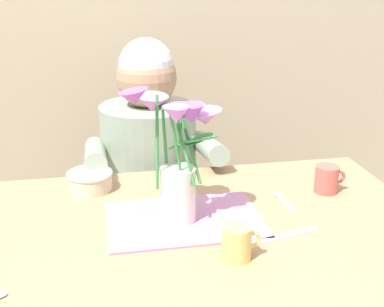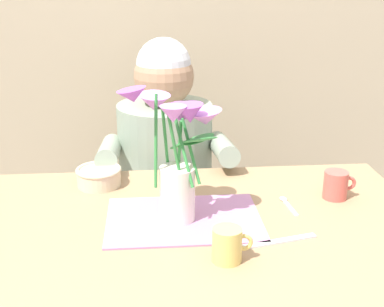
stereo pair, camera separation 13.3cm
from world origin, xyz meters
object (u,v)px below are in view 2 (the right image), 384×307
object	(u,v)px
seated_person	(166,192)
ceramic_bowl	(99,176)
dinner_knife	(280,241)
ceramic_mug	(336,185)
flower_vase	(177,150)
coffee_cup	(228,245)

from	to	relation	value
seated_person	ceramic_bowl	bearing A→B (deg)	-119.20
dinner_knife	ceramic_mug	size ratio (longest dim) A/B	2.04
flower_vase	ceramic_mug	xyz separation A→B (m)	(0.46, 0.09, -0.15)
flower_vase	coffee_cup	bearing A→B (deg)	-64.86
coffee_cup	seated_person	bearing A→B (deg)	98.12
ceramic_bowl	seated_person	bearing A→B (deg)	57.25
flower_vase	coffee_cup	size ratio (longest dim) A/B	3.89
ceramic_mug	ceramic_bowl	bearing A→B (deg)	167.70
seated_person	ceramic_bowl	distance (m)	0.44
coffee_cup	ceramic_mug	xyz separation A→B (m)	(0.36, 0.31, 0.00)
flower_vase	dinner_knife	world-z (taller)	flower_vase
seated_person	flower_vase	bearing A→B (deg)	-85.35
flower_vase	seated_person	bearing A→B (deg)	91.11
flower_vase	ceramic_mug	size ratio (longest dim) A/B	3.89
ceramic_bowl	dinner_knife	bearing A→B (deg)	-39.92
ceramic_bowl	ceramic_mug	distance (m)	0.69
dinner_knife	coffee_cup	size ratio (longest dim) A/B	2.04
seated_person	ceramic_bowl	size ratio (longest dim) A/B	8.35
flower_vase	ceramic_bowl	distance (m)	0.37
coffee_cup	ceramic_mug	distance (m)	0.47
flower_vase	coffee_cup	world-z (taller)	flower_vase
coffee_cup	ceramic_bowl	bearing A→B (deg)	125.21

